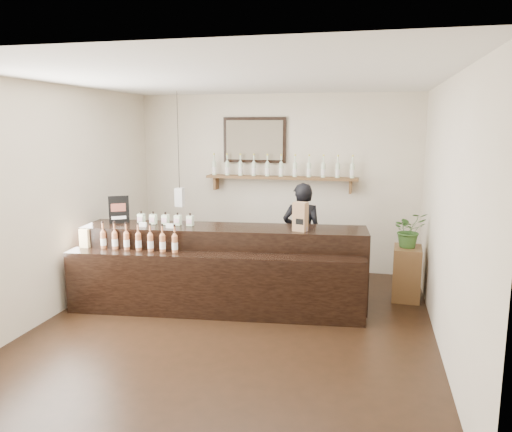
{
  "coord_description": "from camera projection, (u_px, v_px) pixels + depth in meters",
  "views": [
    {
      "loc": [
        1.48,
        -5.34,
        2.3
      ],
      "look_at": [
        0.08,
        0.7,
        1.18
      ],
      "focal_mm": 35.0,
      "sensor_mm": 36.0,
      "label": 1
    }
  ],
  "objects": [
    {
      "name": "potted_plant",
      "position": [
        409.0,
        230.0,
        6.58
      ],
      "size": [
        0.54,
        0.51,
        0.47
      ],
      "primitive_type": "imported",
      "rotation": [
        0.0,
        0.0,
        0.43
      ],
      "color": "#355F26",
      "rests_on": "side_cabinet"
    },
    {
      "name": "promo_sign",
      "position": [
        119.0,
        210.0,
        6.62
      ],
      "size": [
        0.23,
        0.16,
        0.37
      ],
      "color": "black",
      "rests_on": "counter"
    },
    {
      "name": "back_wall_decor",
      "position": [
        265.0,
        161.0,
        7.86
      ],
      "size": [
        2.66,
        0.96,
        1.69
      ],
      "color": "brown",
      "rests_on": "ground"
    },
    {
      "name": "paper_bag",
      "position": [
        300.0,
        217.0,
        6.14
      ],
      "size": [
        0.19,
        0.17,
        0.36
      ],
      "color": "olive",
      "rests_on": "counter"
    },
    {
      "name": "counter",
      "position": [
        221.0,
        270.0,
        6.4
      ],
      "size": [
        3.7,
        1.33,
        1.19
      ],
      "color": "black",
      "rests_on": "ground"
    },
    {
      "name": "room_shell",
      "position": [
        235.0,
        180.0,
        5.56
      ],
      "size": [
        5.0,
        5.0,
        5.0
      ],
      "color": "beige",
      "rests_on": "ground"
    },
    {
      "name": "side_cabinet",
      "position": [
        407.0,
        273.0,
        6.69
      ],
      "size": [
        0.38,
        0.51,
        0.71
      ],
      "color": "brown",
      "rests_on": "ground"
    },
    {
      "name": "shopkeeper",
      "position": [
        302.0,
        229.0,
        7.07
      ],
      "size": [
        0.64,
        0.43,
        1.72
      ],
      "primitive_type": "imported",
      "rotation": [
        0.0,
        0.0,
        3.17
      ],
      "color": "black",
      "rests_on": "ground"
    },
    {
      "name": "ground",
      "position": [
        236.0,
        325.0,
        5.86
      ],
      "size": [
        5.0,
        5.0,
        0.0
      ],
      "primitive_type": "plane",
      "color": "black",
      "rests_on": "ground"
    },
    {
      "name": "tape_dispenser",
      "position": [
        303.0,
        228.0,
        6.16
      ],
      "size": [
        0.12,
        0.05,
        0.1
      ],
      "color": "blue",
      "rests_on": "counter"
    }
  ]
}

